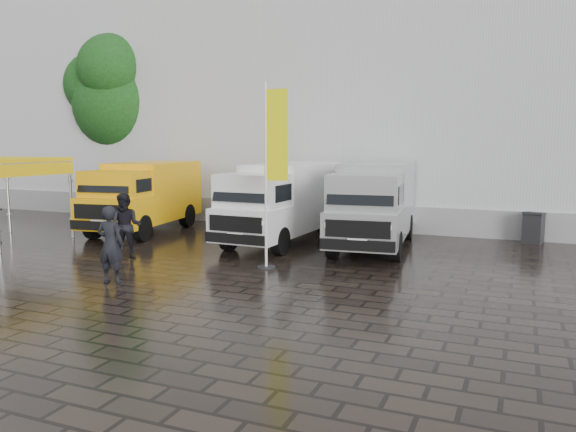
% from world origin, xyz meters
% --- Properties ---
extents(ground, '(120.00, 120.00, 0.00)m').
position_xyz_m(ground, '(0.00, 0.00, 0.00)').
color(ground, black).
rests_on(ground, ground).
extents(exhibition_hall, '(44.00, 16.00, 12.00)m').
position_xyz_m(exhibition_hall, '(2.00, 16.00, 6.00)').
color(exhibition_hall, silver).
rests_on(exhibition_hall, ground).
extents(hall_plinth, '(44.00, 0.15, 1.00)m').
position_xyz_m(hall_plinth, '(2.00, 7.95, 0.50)').
color(hall_plinth, gray).
rests_on(hall_plinth, ground).
extents(van_yellow, '(2.83, 5.84, 2.59)m').
position_xyz_m(van_yellow, '(-6.83, 4.42, 1.30)').
color(van_yellow, '#FAAF0D').
rests_on(van_yellow, ground).
extents(van_white, '(2.25, 6.14, 2.63)m').
position_xyz_m(van_white, '(-1.19, 4.38, 1.31)').
color(van_white, white).
rests_on(van_white, ground).
extents(van_silver, '(2.70, 6.37, 2.68)m').
position_xyz_m(van_silver, '(1.90, 4.70, 1.34)').
color(van_silver, '#B3B6B8').
rests_on(van_silver, ground).
extents(flagpole, '(0.88, 0.50, 4.91)m').
position_xyz_m(flagpole, '(0.15, 0.68, 2.73)').
color(flagpole, black).
rests_on(flagpole, ground).
extents(tree, '(4.74, 4.74, 8.51)m').
position_xyz_m(tree, '(-11.60, 9.50, 5.46)').
color(tree, black).
rests_on(tree, ground).
extents(wheelie_bin, '(0.77, 0.77, 1.05)m').
position_xyz_m(wheelie_bin, '(6.63, 7.49, 0.52)').
color(wheelie_bin, black).
rests_on(wheelie_bin, ground).
extents(person_front, '(0.73, 0.52, 1.87)m').
position_xyz_m(person_front, '(-2.79, -2.21, 0.93)').
color(person_front, black).
rests_on(person_front, ground).
extents(person_tent, '(1.12, 1.01, 1.90)m').
position_xyz_m(person_tent, '(-4.29, 0.23, 0.95)').
color(person_tent, black).
rests_on(person_tent, ground).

